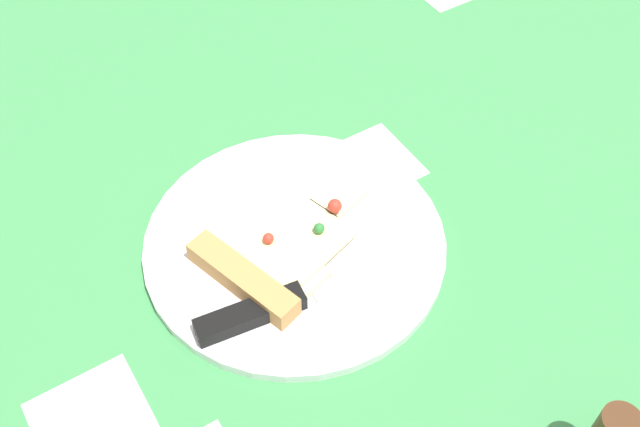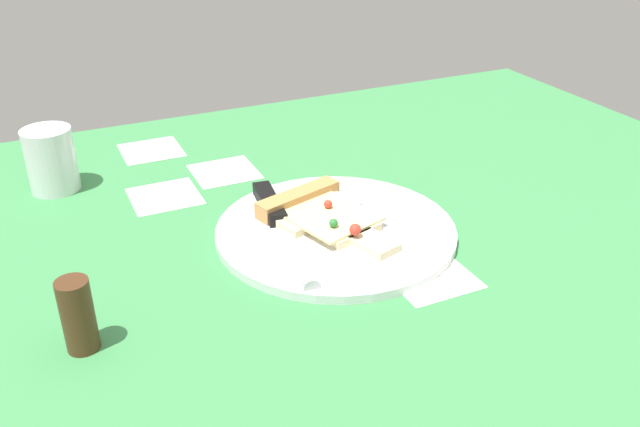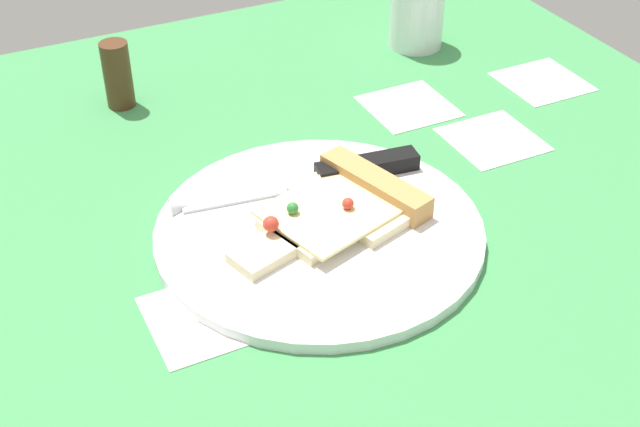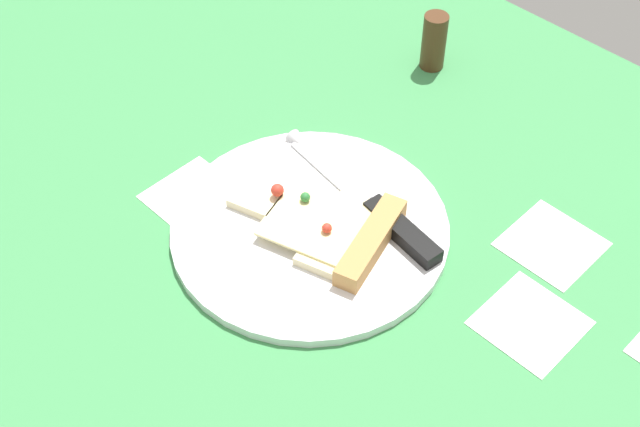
% 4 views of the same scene
% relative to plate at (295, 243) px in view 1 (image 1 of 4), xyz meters
% --- Properties ---
extents(ground_plane, '(1.15, 1.15, 0.03)m').
position_rel_plate_xyz_m(ground_plane, '(0.08, -0.08, -0.02)').
color(ground_plane, '#3D8C4C').
rests_on(ground_plane, ground).
extents(plate, '(0.29, 0.29, 0.01)m').
position_rel_plate_xyz_m(plate, '(0.00, 0.00, 0.00)').
color(plate, silver).
rests_on(plate, ground_plane).
extents(pizza_slice, '(0.14, 0.19, 0.03)m').
position_rel_plate_xyz_m(pizza_slice, '(-0.01, 0.02, 0.01)').
color(pizza_slice, beige).
rests_on(pizza_slice, plate).
extents(knife, '(0.05, 0.24, 0.02)m').
position_rel_plate_xyz_m(knife, '(-0.06, 0.03, 0.01)').
color(knife, silver).
rests_on(knife, plate).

